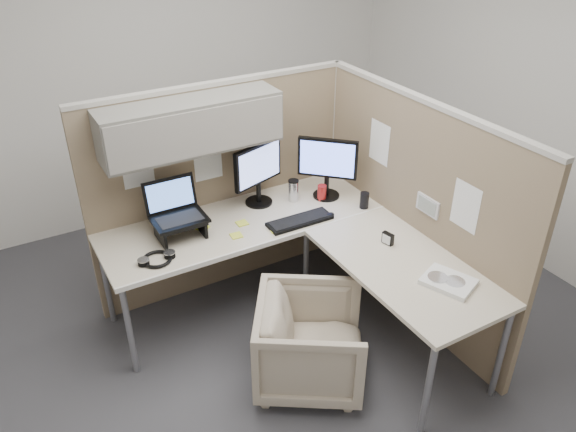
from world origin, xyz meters
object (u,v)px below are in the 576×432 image
office_chair (311,338)px  keyboard (300,221)px  monitor_left (258,169)px  desk (300,244)px

office_chair → keyboard: size_ratio=1.43×
monitor_left → keyboard: monitor_left is taller
desk → keyboard: size_ratio=4.26×
monitor_left → desk: bearing=-107.2°
keyboard → monitor_left: bearing=107.7°
office_chair → keyboard: 0.85m
desk → office_chair: 0.64m
office_chair → desk: bearing=9.6°
desk → office_chair: bearing=-113.5°
office_chair → monitor_left: size_ratio=1.44×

